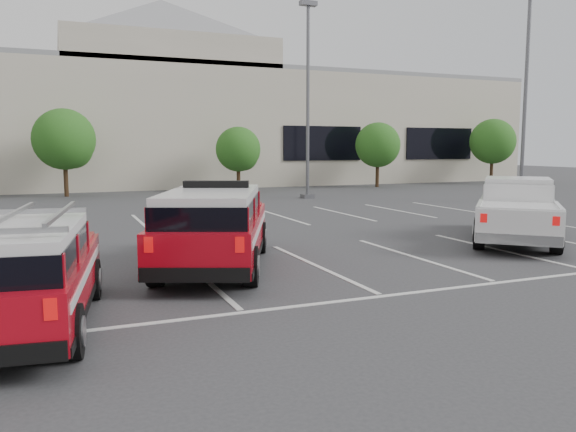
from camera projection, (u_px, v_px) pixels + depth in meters
name	position (u px, v px, depth m)	size (l,w,h in m)	color
ground	(317.00, 266.00, 12.91)	(120.00, 120.00, 0.00)	#353537
stall_markings	(254.00, 237.00, 17.04)	(23.00, 15.00, 0.01)	silver
convention_building	(136.00, 120.00, 41.65)	(60.00, 16.99, 13.20)	beige
tree_mid_left	(66.00, 141.00, 30.92)	(3.37, 3.37, 4.85)	#3F2B19
tree_mid_right	(239.00, 151.00, 34.77)	(2.77, 2.77, 3.99)	#3F2B19
tree_right	(379.00, 147.00, 38.51)	(3.07, 3.07, 4.42)	#3F2B19
tree_far_right	(493.00, 143.00, 42.26)	(3.37, 3.37, 4.85)	#3F2B19
light_pole_mid	(308.00, 100.00, 29.61)	(0.90, 0.60, 10.24)	#59595E
light_pole_right	(525.00, 97.00, 27.50)	(0.90, 0.60, 10.24)	#59595E
fire_chief_suv	(214.00, 233.00, 12.59)	(3.99, 5.91, 1.95)	#B00815
white_pickup	(517.00, 216.00, 16.44)	(5.55, 5.69, 1.81)	silver
ladder_suv	(22.00, 283.00, 8.29)	(2.45, 4.85, 1.83)	#B00815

